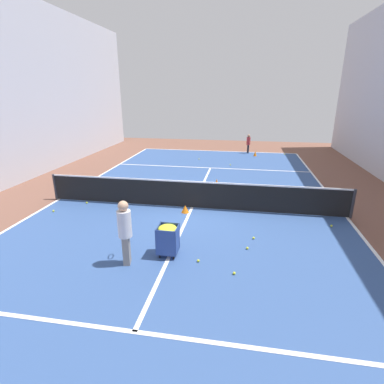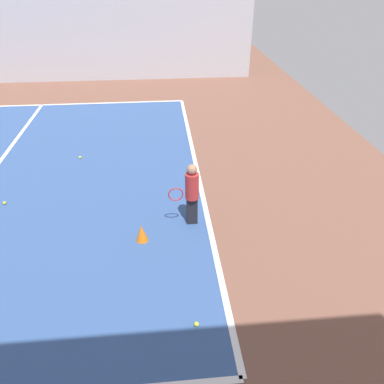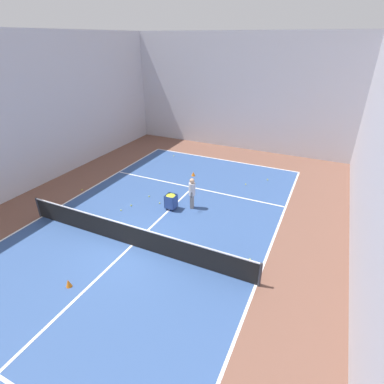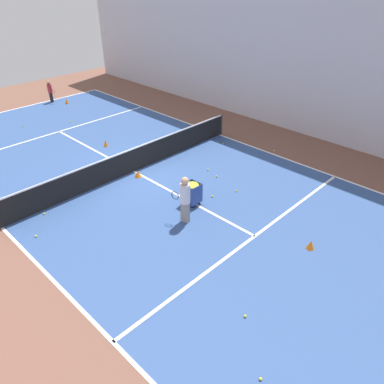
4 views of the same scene
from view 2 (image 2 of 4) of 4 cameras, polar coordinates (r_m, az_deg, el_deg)
The scene contains 6 objects.
line_baseline_near at distance 9.10m, azimuth 0.79°, elevation 3.23°, with size 10.66×0.10×0.00m, color white.
player_near_baseline at distance 6.93m, azimuth -0.08°, elevation 0.19°, with size 0.26×0.58×1.28m.
training_cone_2 at distance 6.87m, azimuth -7.66°, elevation -6.19°, with size 0.22×0.22×0.33m, color orange.
tennis_ball_1 at distance 5.56m, azimuth 0.70°, elevation -19.49°, with size 0.07×0.07×0.07m, color yellow.
tennis_ball_2 at distance 8.78m, azimuth -26.66°, elevation -1.49°, with size 0.07×0.07×0.07m, color yellow.
tennis_ball_13 at distance 10.10m, azimuth -16.69°, elevation 5.08°, with size 0.07×0.07×0.07m, color yellow.
Camera 2 is at (-7.93, -10.13, 4.38)m, focal length 35.00 mm.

